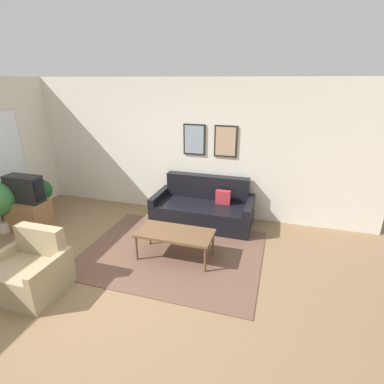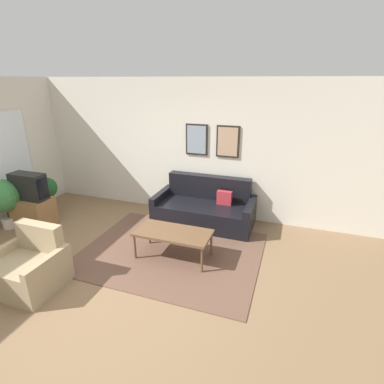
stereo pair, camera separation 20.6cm
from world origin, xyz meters
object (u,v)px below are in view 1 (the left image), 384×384
Objects in this scene: coffee_table at (175,234)px; armchair at (30,272)px; tv at (24,189)px; couch at (204,208)px.

armchair is (-1.57, -1.28, -0.14)m from coffee_table.
tv reaches higher than coffee_table.
couch is at bearing 21.70° from tv.
couch reaches higher than coffee_table.
couch is 3.31m from tv.
armchair is at bearing -122.53° from couch.
tv is 0.77× the size of armchair.
couch is 2.83× the size of tv.
couch is 2.18× the size of armchair.
tv is at bearing -158.30° from couch.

